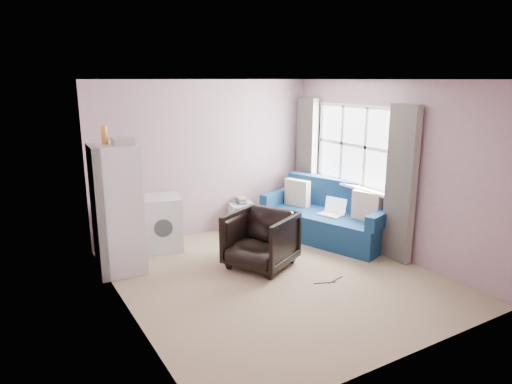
{
  "coord_description": "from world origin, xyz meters",
  "views": [
    {
      "loc": [
        -3.02,
        -4.62,
        2.5
      ],
      "look_at": [
        0.05,
        0.6,
        1.0
      ],
      "focal_mm": 32.0,
      "sensor_mm": 36.0,
      "label": 1
    }
  ],
  "objects_px": {
    "washing_machine": "(162,222)",
    "armchair": "(261,237)",
    "fridge": "(117,209)",
    "side_table": "(241,214)",
    "sofa": "(330,218)"
  },
  "relations": [
    {
      "from": "washing_machine",
      "to": "armchair",
      "type": "bearing_deg",
      "value": -40.94
    },
    {
      "from": "fridge",
      "to": "side_table",
      "type": "bearing_deg",
      "value": 22.02
    },
    {
      "from": "side_table",
      "to": "sofa",
      "type": "relative_size",
      "value": 0.25
    },
    {
      "from": "armchair",
      "to": "washing_machine",
      "type": "bearing_deg",
      "value": -173.29
    },
    {
      "from": "fridge",
      "to": "washing_machine",
      "type": "bearing_deg",
      "value": 38.55
    },
    {
      "from": "washing_machine",
      "to": "side_table",
      "type": "height_order",
      "value": "washing_machine"
    },
    {
      "from": "fridge",
      "to": "side_table",
      "type": "relative_size",
      "value": 3.47
    },
    {
      "from": "fridge",
      "to": "sofa",
      "type": "bearing_deg",
      "value": -3.21
    },
    {
      "from": "washing_machine",
      "to": "sofa",
      "type": "distance_m",
      "value": 2.64
    },
    {
      "from": "sofa",
      "to": "side_table",
      "type": "bearing_deg",
      "value": 112.32
    },
    {
      "from": "sofa",
      "to": "fridge",
      "type": "bearing_deg",
      "value": 153.9
    },
    {
      "from": "fridge",
      "to": "side_table",
      "type": "distance_m",
      "value": 2.43
    },
    {
      "from": "fridge",
      "to": "washing_machine",
      "type": "distance_m",
      "value": 1.02
    },
    {
      "from": "armchair",
      "to": "sofa",
      "type": "xyz_separation_m",
      "value": [
        1.55,
        0.42,
        -0.09
      ]
    },
    {
      "from": "fridge",
      "to": "washing_machine",
      "type": "xyz_separation_m",
      "value": [
        0.76,
        0.53,
        -0.44
      ]
    }
  ]
}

